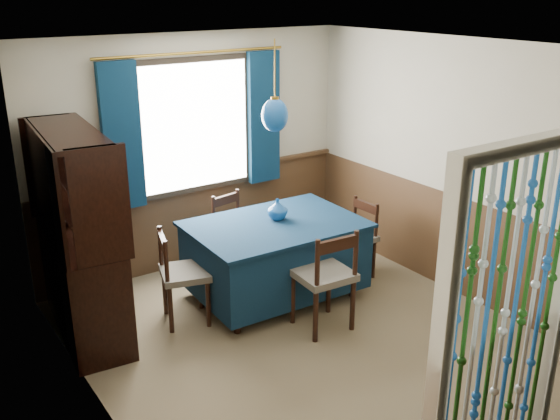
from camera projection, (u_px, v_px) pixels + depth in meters
floor at (304, 337)px, 5.52m from camera, size 4.00×4.00×0.00m
ceiling at (309, 47)px, 4.67m from camera, size 4.00×4.00×0.00m
wall_back at (194, 153)px, 6.64m from camera, size 3.60×0.00×3.60m
wall_front at (517, 300)px, 3.54m from camera, size 3.60×0.00×3.60m
wall_left at (89, 255)px, 4.14m from camera, size 0.00×4.00×4.00m
wall_right at (455, 169)px, 6.05m from camera, size 0.00×4.00×4.00m
wainscot_back at (198, 219)px, 6.89m from camera, size 3.60×0.00×3.60m
wainscot_front at (499, 408)px, 3.81m from camera, size 3.60×0.00×3.60m
wainscot_left at (102, 351)px, 4.40m from camera, size 0.00×4.00×4.00m
wainscot_right at (447, 241)px, 6.30m from camera, size 0.00×4.00×4.00m
window at (195, 126)px, 6.50m from camera, size 1.32×0.12×1.42m
doorway at (503, 326)px, 3.66m from camera, size 1.16×0.12×2.18m
dining_table at (275, 255)px, 6.09m from camera, size 1.67×1.18×0.78m
chair_near at (325, 277)px, 5.50m from camera, size 0.51×0.49×0.97m
chair_far at (235, 231)px, 6.69m from camera, size 0.49×0.47×0.85m
chair_left at (181, 274)px, 5.64m from camera, size 0.53×0.54×0.89m
chair_right at (355, 237)px, 6.55m from camera, size 0.40×0.42×0.83m
sideboard at (81, 266)px, 5.42m from camera, size 0.62×1.45×1.84m
pendant_lamp at (275, 115)px, 5.62m from camera, size 0.25×0.25×0.82m
vase_table at (277, 210)px, 6.05m from camera, size 0.21×0.21×0.19m
bowl_shelf at (89, 201)px, 5.06m from camera, size 0.22×0.22×0.05m
vase_sideboard at (73, 214)px, 5.55m from camera, size 0.22×0.22×0.18m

